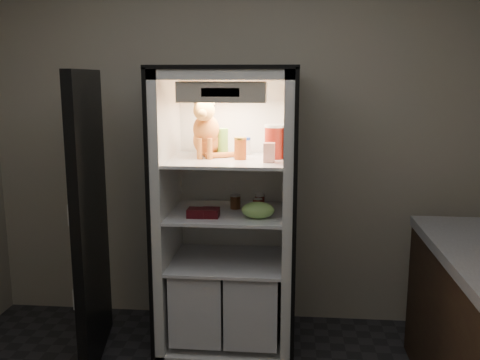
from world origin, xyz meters
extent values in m
plane|color=#A9A38D|center=(0.00, 1.80, 1.35)|extent=(3.60, 0.00, 3.60)
cube|color=white|center=(0.00, 1.67, 0.93)|extent=(0.85, 0.06, 1.85)
cube|color=white|center=(-0.40, 1.35, 0.93)|extent=(0.06, 0.70, 1.85)
cube|color=white|center=(0.40, 1.35, 0.93)|extent=(0.06, 0.70, 1.85)
cube|color=white|center=(0.00, 1.35, 1.82)|extent=(0.85, 0.70, 0.06)
cube|color=white|center=(0.00, 1.35, 0.03)|extent=(0.85, 0.70, 0.06)
cube|color=black|center=(-0.44, 1.35, 0.93)|extent=(0.02, 0.72, 1.87)
cube|color=black|center=(0.44, 1.35, 0.93)|extent=(0.02, 0.72, 1.87)
cube|color=black|center=(0.00, 1.35, 1.86)|extent=(0.90, 0.72, 0.02)
cube|color=white|center=(0.00, 1.32, 1.28)|extent=(0.73, 0.62, 0.02)
cube|color=white|center=(0.00, 1.32, 0.93)|extent=(0.73, 0.62, 0.02)
cube|color=white|center=(-0.18, 1.32, 0.35)|extent=(0.34, 0.58, 0.48)
cube|color=white|center=(0.18, 1.32, 0.35)|extent=(0.34, 0.58, 0.48)
cube|color=white|center=(0.00, 1.32, 0.60)|extent=(0.73, 0.62, 0.02)
cube|color=beige|center=(0.00, 1.11, 1.72)|extent=(0.52, 0.18, 0.12)
cube|color=black|center=(0.00, 1.02, 1.72)|extent=(0.22, 0.01, 0.05)
cube|color=black|center=(-0.84, 1.10, 0.93)|extent=(0.21, 0.87, 1.85)
cube|color=white|center=(-0.85, 1.05, 0.55)|extent=(0.17, 0.64, 0.12)
cube|color=white|center=(-0.85, 1.05, 1.05)|extent=(0.17, 0.64, 0.12)
ellipsoid|color=#CA5E19|center=(-0.14, 1.46, 1.39)|extent=(0.21, 0.26, 0.22)
ellipsoid|color=#CA5E19|center=(-0.14, 1.35, 1.48)|extent=(0.17, 0.15, 0.19)
sphere|color=orange|center=(-0.14, 1.29, 1.60)|extent=(0.14, 0.14, 0.14)
sphere|color=orange|center=(-0.14, 1.23, 1.58)|extent=(0.06, 0.06, 0.06)
cone|color=orange|center=(-0.18, 1.30, 1.67)|extent=(0.05, 0.05, 0.06)
cone|color=orange|center=(-0.10, 1.30, 1.67)|extent=(0.05, 0.05, 0.06)
cylinder|color=#CA5E19|center=(-0.17, 1.29, 1.36)|extent=(0.04, 0.04, 0.13)
cylinder|color=#CA5E19|center=(-0.10, 1.29, 1.36)|extent=(0.04, 0.04, 0.13)
cylinder|color=#CA5E19|center=(-0.02, 1.36, 1.31)|extent=(0.24, 0.13, 0.04)
cylinder|color=green|center=(-0.03, 1.39, 1.38)|extent=(0.07, 0.07, 0.17)
cylinder|color=green|center=(-0.03, 1.39, 1.47)|extent=(0.07, 0.07, 0.02)
cylinder|color=white|center=(0.10, 1.51, 1.34)|extent=(0.08, 0.08, 0.10)
cylinder|color=blue|center=(0.10, 1.51, 1.40)|extent=(0.08, 0.08, 0.02)
cylinder|color=maroon|center=(0.09, 1.31, 1.35)|extent=(0.08, 0.08, 0.13)
cylinder|color=gold|center=(0.09, 1.31, 1.42)|extent=(0.08, 0.08, 0.01)
cylinder|color=maroon|center=(0.30, 1.36, 1.39)|extent=(0.13, 0.13, 0.20)
cylinder|color=white|center=(0.30, 1.36, 1.50)|extent=(0.13, 0.13, 0.02)
cube|color=silver|center=(0.28, 1.21, 1.35)|extent=(0.07, 0.07, 0.12)
cylinder|color=black|center=(0.21, 1.37, 1.00)|extent=(0.06, 0.06, 0.11)
cylinder|color=#B2B2B2|center=(0.21, 1.37, 1.05)|extent=(0.06, 0.06, 0.00)
cylinder|color=black|center=(0.21, 1.31, 1.00)|extent=(0.06, 0.06, 0.11)
cylinder|color=#B2B2B2|center=(0.21, 1.31, 1.05)|extent=(0.06, 0.06, 0.00)
cylinder|color=black|center=(0.21, 1.23, 0.99)|extent=(0.06, 0.06, 0.11)
cylinder|color=#B2B2B2|center=(0.21, 1.23, 1.05)|extent=(0.06, 0.06, 0.00)
cylinder|color=#4F2B16|center=(0.05, 1.41, 0.98)|extent=(0.07, 0.07, 0.09)
cylinder|color=#B2B2B2|center=(0.05, 1.41, 1.03)|extent=(0.07, 0.07, 0.01)
ellipsoid|color=#8BC85D|center=(0.21, 1.18, 0.99)|extent=(0.21, 0.15, 0.10)
cube|color=#540E14|center=(-0.18, 1.18, 0.97)|extent=(0.11, 0.11, 0.05)
cube|color=#540E14|center=(-0.09, 1.18, 0.97)|extent=(0.11, 0.11, 0.05)
camera|label=1|loc=(0.40, -2.04, 1.82)|focal=40.00mm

